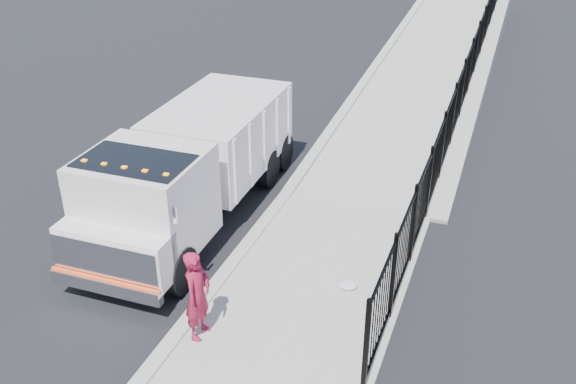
% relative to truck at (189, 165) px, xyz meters
% --- Properties ---
extents(ground, '(120.00, 120.00, 0.00)m').
position_rel_truck_xyz_m(ground, '(1.73, -2.07, -1.47)').
color(ground, black).
rests_on(ground, ground).
extents(sidewalk, '(3.55, 12.00, 0.12)m').
position_rel_truck_xyz_m(sidewalk, '(3.66, -4.07, -1.41)').
color(sidewalk, '#9E998E').
rests_on(sidewalk, ground).
extents(curb, '(0.30, 12.00, 0.16)m').
position_rel_truck_xyz_m(curb, '(1.73, -4.07, -1.39)').
color(curb, '#ADAAA3').
rests_on(curb, ground).
extents(ramp, '(3.95, 24.06, 3.19)m').
position_rel_truck_xyz_m(ramp, '(3.86, 13.93, -1.47)').
color(ramp, '#9E998E').
rests_on(ramp, ground).
extents(iron_fence, '(0.10, 28.00, 1.80)m').
position_rel_truck_xyz_m(iron_fence, '(5.28, 9.93, -0.57)').
color(iron_fence, black).
rests_on(iron_fence, ground).
extents(truck, '(2.60, 7.67, 2.61)m').
position_rel_truck_xyz_m(truck, '(0.00, 0.00, 0.00)').
color(truck, black).
rests_on(truck, ground).
extents(worker, '(0.43, 0.65, 1.77)m').
position_rel_truck_xyz_m(worker, '(2.14, -3.78, -0.47)').
color(worker, maroon).
rests_on(worker, sidewalk).
extents(debris, '(0.37, 0.37, 0.09)m').
position_rel_truck_xyz_m(debris, '(4.30, -1.46, -1.30)').
color(debris, silver).
rests_on(debris, sidewalk).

